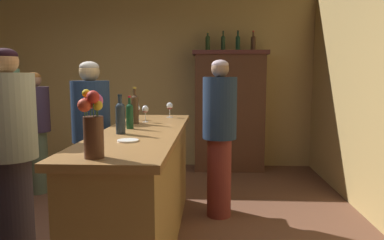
# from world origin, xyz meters

# --- Properties ---
(wall_back) EXTENTS (5.64, 0.12, 2.85)m
(wall_back) POSITION_xyz_m (0.00, 3.05, 1.43)
(wall_back) COLOR tan
(wall_back) RESTS_ON ground
(bar_counter) EXTENTS (0.66, 2.40, 1.01)m
(bar_counter) POSITION_xyz_m (0.57, 0.14, 0.51)
(bar_counter) COLOR olive
(bar_counter) RESTS_ON ground
(display_cabinet) EXTENTS (1.14, 0.46, 1.85)m
(display_cabinet) POSITION_xyz_m (1.44, 2.73, 0.96)
(display_cabinet) COLOR #47291B
(display_cabinet) RESTS_ON ground
(wine_bottle_malbec) EXTENTS (0.08, 0.08, 0.31)m
(wine_bottle_malbec) POSITION_xyz_m (0.44, -0.06, 1.15)
(wine_bottle_malbec) COLOR #222C35
(wine_bottle_malbec) RESTS_ON bar_counter
(wine_bottle_rose) EXTENTS (0.07, 0.07, 0.35)m
(wine_bottle_rose) POSITION_xyz_m (0.42, 0.56, 1.16)
(wine_bottle_rose) COLOR #452E1A
(wine_bottle_rose) RESTS_ON bar_counter
(wine_bottle_chardonnay) EXTENTS (0.06, 0.06, 0.29)m
(wine_bottle_chardonnay) POSITION_xyz_m (0.45, 0.23, 1.13)
(wine_bottle_chardonnay) COLOR #143A1E
(wine_bottle_chardonnay) RESTS_ON bar_counter
(wine_glass_front) EXTENTS (0.06, 0.06, 0.17)m
(wine_glass_front) POSITION_xyz_m (0.50, 0.68, 1.13)
(wine_glass_front) COLOR white
(wine_glass_front) RESTS_ON bar_counter
(wine_glass_mid) EXTENTS (0.08, 0.08, 0.16)m
(wine_glass_mid) POSITION_xyz_m (0.37, 0.89, 1.12)
(wine_glass_mid) COLOR white
(wine_glass_mid) RESTS_ON bar_counter
(wine_glass_rear) EXTENTS (0.07, 0.07, 0.17)m
(wine_glass_rear) POSITION_xyz_m (0.69, 1.11, 1.13)
(wine_glass_rear) COLOR white
(wine_glass_rear) RESTS_ON bar_counter
(flower_arrangement) EXTENTS (0.13, 0.13, 0.38)m
(flower_arrangement) POSITION_xyz_m (0.50, -0.90, 1.21)
(flower_arrangement) COLOR #4E2C1D
(flower_arrangement) RESTS_ON bar_counter
(cheese_plate) EXTENTS (0.15, 0.15, 0.01)m
(cheese_plate) POSITION_xyz_m (0.57, -0.39, 1.01)
(cheese_plate) COLOR white
(cheese_plate) RESTS_ON bar_counter
(display_bottle_left) EXTENTS (0.07, 0.07, 0.28)m
(display_bottle_left) POSITION_xyz_m (1.10, 2.73, 1.98)
(display_bottle_left) COLOR #203519
(display_bottle_left) RESTS_ON display_cabinet
(display_bottle_midleft) EXTENTS (0.07, 0.07, 0.30)m
(display_bottle_midleft) POSITION_xyz_m (1.33, 2.73, 1.97)
(display_bottle_midleft) COLOR #1C331D
(display_bottle_midleft) RESTS_ON display_cabinet
(display_bottle_center) EXTENTS (0.07, 0.07, 0.30)m
(display_bottle_center) POSITION_xyz_m (1.55, 2.73, 1.98)
(display_bottle_center) COLOR #133421
(display_bottle_center) RESTS_ON display_cabinet
(display_bottle_midright) EXTENTS (0.08, 0.08, 0.30)m
(display_bottle_midright) POSITION_xyz_m (1.78, 2.73, 1.97)
(display_bottle_midright) COLOR #482A1B
(display_bottle_midright) RESTS_ON display_cabinet
(patron_in_navy) EXTENTS (0.35, 0.35, 1.51)m
(patron_in_navy) POSITION_xyz_m (-1.02, 1.47, 0.83)
(patron_in_navy) COLOR #4D5C45
(patron_in_navy) RESTS_ON ground
(patron_tall) EXTENTS (0.34, 0.34, 1.72)m
(patron_tall) POSITION_xyz_m (-0.99, 0.75, 0.95)
(patron_tall) COLOR maroon
(patron_tall) RESTS_ON ground
(patron_in_grey) EXTENTS (0.38, 0.38, 1.66)m
(patron_in_grey) POSITION_xyz_m (-0.30, -0.34, 0.90)
(patron_in_grey) COLOR #312932
(patron_in_grey) RESTS_ON ground
(patron_by_cabinet) EXTENTS (0.38, 0.38, 1.61)m
(patron_by_cabinet) POSITION_xyz_m (-0.07, 0.73, 0.88)
(patron_by_cabinet) COLOR #B1A29C
(patron_by_cabinet) RESTS_ON ground
(bartender) EXTENTS (0.35, 0.35, 1.63)m
(bartender) POSITION_xyz_m (1.24, 0.82, 0.89)
(bartender) COLOR maroon
(bartender) RESTS_ON ground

